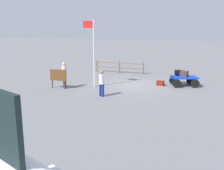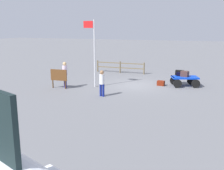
{
  "view_description": "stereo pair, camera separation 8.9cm",
  "coord_description": "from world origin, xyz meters",
  "px_view_note": "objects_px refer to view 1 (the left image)",
  "views": [
    {
      "loc": [
        -4.89,
        18.22,
        4.2
      ],
      "look_at": [
        -0.39,
        6.0,
        1.29
      ],
      "focal_mm": 42.76,
      "sensor_mm": 36.0,
      "label": 1
    },
    {
      "loc": [
        -4.98,
        18.19,
        4.2
      ],
      "look_at": [
        -0.39,
        6.0,
        1.29
      ],
      "focal_mm": 42.76,
      "sensor_mm": 36.0,
      "label": 2
    }
  ],
  "objects_px": {
    "suitcase_olive": "(179,73)",
    "worker_lead": "(102,82)",
    "suitcase_grey": "(180,74)",
    "suitcase_dark": "(160,83)",
    "worker_trailing": "(64,73)",
    "suitcase_tan": "(184,74)",
    "luggage_cart": "(184,79)",
    "signboard": "(58,76)",
    "flagpole": "(93,48)"
  },
  "relations": [
    {
      "from": "suitcase_olive",
      "to": "worker_lead",
      "type": "xyz_separation_m",
      "value": [
        3.95,
        5.15,
        0.05
      ]
    },
    {
      "from": "suitcase_grey",
      "to": "suitcase_dark",
      "type": "height_order",
      "value": "suitcase_grey"
    },
    {
      "from": "suitcase_dark",
      "to": "worker_trailing",
      "type": "relative_size",
      "value": 0.3
    },
    {
      "from": "suitcase_tan",
      "to": "suitcase_grey",
      "type": "relative_size",
      "value": 1.1
    },
    {
      "from": "worker_lead",
      "to": "suitcase_olive",
      "type": "bearing_deg",
      "value": -127.45
    },
    {
      "from": "suitcase_tan",
      "to": "suitcase_dark",
      "type": "relative_size",
      "value": 1.1
    },
    {
      "from": "suitcase_olive",
      "to": "suitcase_grey",
      "type": "height_order",
      "value": "suitcase_olive"
    },
    {
      "from": "luggage_cart",
      "to": "suitcase_dark",
      "type": "xyz_separation_m",
      "value": [
        1.59,
        0.37,
        -0.31
      ]
    },
    {
      "from": "luggage_cart",
      "to": "suitcase_tan",
      "type": "xyz_separation_m",
      "value": [
        0.01,
        -0.04,
        0.4
      ]
    },
    {
      "from": "signboard",
      "to": "suitcase_grey",
      "type": "bearing_deg",
      "value": -152.74
    },
    {
      "from": "suitcase_tan",
      "to": "suitcase_grey",
      "type": "height_order",
      "value": "suitcase_tan"
    },
    {
      "from": "suitcase_olive",
      "to": "worker_trailing",
      "type": "bearing_deg",
      "value": 28.92
    },
    {
      "from": "flagpole",
      "to": "signboard",
      "type": "distance_m",
      "value": 3.01
    },
    {
      "from": "worker_lead",
      "to": "suitcase_grey",
      "type": "bearing_deg",
      "value": -130.03
    },
    {
      "from": "luggage_cart",
      "to": "worker_lead",
      "type": "xyz_separation_m",
      "value": [
        4.38,
        4.6,
        0.43
      ]
    },
    {
      "from": "suitcase_dark",
      "to": "flagpole",
      "type": "distance_m",
      "value": 5.4
    },
    {
      "from": "suitcase_tan",
      "to": "worker_trailing",
      "type": "relative_size",
      "value": 0.33
    },
    {
      "from": "suitcase_tan",
      "to": "signboard",
      "type": "relative_size",
      "value": 0.45
    },
    {
      "from": "suitcase_olive",
      "to": "suitcase_dark",
      "type": "height_order",
      "value": "suitcase_olive"
    },
    {
      "from": "suitcase_grey",
      "to": "worker_trailing",
      "type": "distance_m",
      "value": 8.13
    },
    {
      "from": "flagpole",
      "to": "suitcase_dark",
      "type": "bearing_deg",
      "value": -154.81
    },
    {
      "from": "suitcase_tan",
      "to": "suitcase_dark",
      "type": "bearing_deg",
      "value": 14.72
    },
    {
      "from": "suitcase_olive",
      "to": "suitcase_dark",
      "type": "bearing_deg",
      "value": 38.62
    },
    {
      "from": "worker_lead",
      "to": "worker_trailing",
      "type": "relative_size",
      "value": 0.89
    },
    {
      "from": "suitcase_olive",
      "to": "suitcase_dark",
      "type": "distance_m",
      "value": 1.63
    },
    {
      "from": "suitcase_olive",
      "to": "signboard",
      "type": "height_order",
      "value": "signboard"
    },
    {
      "from": "luggage_cart",
      "to": "suitcase_grey",
      "type": "distance_m",
      "value": 0.52
    },
    {
      "from": "worker_trailing",
      "to": "signboard",
      "type": "xyz_separation_m",
      "value": [
        0.32,
        0.29,
        -0.21
      ]
    },
    {
      "from": "suitcase_olive",
      "to": "signboard",
      "type": "bearing_deg",
      "value": 29.56
    },
    {
      "from": "suitcase_grey",
      "to": "signboard",
      "type": "bearing_deg",
      "value": 27.26
    },
    {
      "from": "suitcase_grey",
      "to": "flagpole",
      "type": "distance_m",
      "value": 6.43
    },
    {
      "from": "luggage_cart",
      "to": "worker_trailing",
      "type": "distance_m",
      "value": 8.36
    },
    {
      "from": "luggage_cart",
      "to": "suitcase_dark",
      "type": "height_order",
      "value": "luggage_cart"
    },
    {
      "from": "suitcase_grey",
      "to": "luggage_cart",
      "type": "bearing_deg",
      "value": 147.92
    },
    {
      "from": "suitcase_olive",
      "to": "worker_lead",
      "type": "bearing_deg",
      "value": 52.55
    },
    {
      "from": "flagpole",
      "to": "luggage_cart",
      "type": "bearing_deg",
      "value": -157.85
    },
    {
      "from": "suitcase_tan",
      "to": "worker_lead",
      "type": "bearing_deg",
      "value": 46.74
    },
    {
      "from": "suitcase_dark",
      "to": "worker_trailing",
      "type": "height_order",
      "value": "worker_trailing"
    },
    {
      "from": "suitcase_grey",
      "to": "worker_trailing",
      "type": "height_order",
      "value": "worker_trailing"
    },
    {
      "from": "worker_lead",
      "to": "worker_trailing",
      "type": "height_order",
      "value": "worker_trailing"
    },
    {
      "from": "luggage_cart",
      "to": "suitcase_grey",
      "type": "xyz_separation_m",
      "value": [
        0.34,
        -0.21,
        0.34
      ]
    },
    {
      "from": "worker_lead",
      "to": "worker_trailing",
      "type": "bearing_deg",
      "value": -20.17
    },
    {
      "from": "suitcase_olive",
      "to": "suitcase_dark",
      "type": "xyz_separation_m",
      "value": [
        1.15,
        0.92,
        -0.68
      ]
    },
    {
      "from": "luggage_cart",
      "to": "suitcase_grey",
      "type": "relative_size",
      "value": 4.0
    },
    {
      "from": "luggage_cart",
      "to": "flagpole",
      "type": "height_order",
      "value": "flagpole"
    },
    {
      "from": "suitcase_olive",
      "to": "luggage_cart",
      "type": "bearing_deg",
      "value": 128.07
    },
    {
      "from": "worker_trailing",
      "to": "flagpole",
      "type": "height_order",
      "value": "flagpole"
    },
    {
      "from": "suitcase_grey",
      "to": "signboard",
      "type": "height_order",
      "value": "signboard"
    },
    {
      "from": "flagpole",
      "to": "suitcase_grey",
      "type": "bearing_deg",
      "value": -154.86
    },
    {
      "from": "suitcase_olive",
      "to": "flagpole",
      "type": "bearing_deg",
      "value": 28.35
    }
  ]
}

